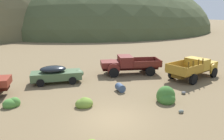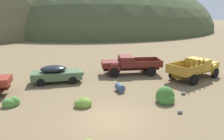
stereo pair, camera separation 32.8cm
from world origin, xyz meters
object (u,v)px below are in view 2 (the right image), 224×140
object	(u,v)px
car_weathered_green	(58,74)
truck_mustard	(197,68)
oil_drum_tipped	(120,88)
truck_oxblood	(127,65)

from	to	relation	value
car_weathered_green	truck_mustard	bearing A→B (deg)	-6.98
car_weathered_green	truck_mustard	world-z (taller)	truck_mustard
car_weathered_green	oil_drum_tipped	bearing A→B (deg)	-36.85
car_weathered_green	truck_mustard	size ratio (longest dim) A/B	0.80
car_weathered_green	truck_oxblood	size ratio (longest dim) A/B	0.77
truck_mustard	truck_oxblood	bearing A→B (deg)	131.03
car_weathered_green	oil_drum_tipped	xyz separation A→B (m)	(3.96, -4.51, -0.51)
truck_oxblood	truck_mustard	xyz separation A→B (m)	(5.50, -4.06, 0.01)
truck_oxblood	truck_mustard	bearing A→B (deg)	161.96
truck_oxblood	oil_drum_tipped	xyz separation A→B (m)	(-2.95, -4.34, -0.69)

